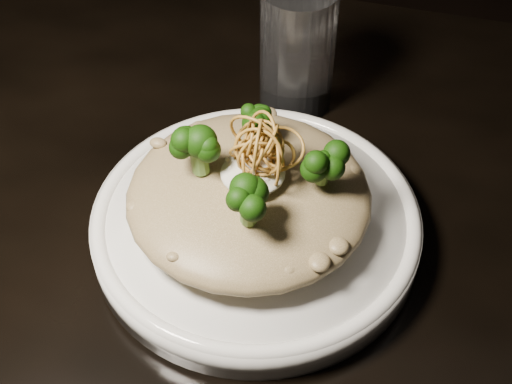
% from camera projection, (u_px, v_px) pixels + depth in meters
% --- Properties ---
extents(table, '(1.10, 0.80, 0.75)m').
position_uv_depth(table, '(329.00, 314.00, 0.65)').
color(table, black).
rests_on(table, ground).
extents(plate, '(0.27, 0.27, 0.03)m').
position_uv_depth(plate, '(256.00, 225.00, 0.60)').
color(plate, white).
rests_on(plate, table).
extents(risotto, '(0.20, 0.20, 0.04)m').
position_uv_depth(risotto, '(249.00, 195.00, 0.58)').
color(risotto, brown).
rests_on(risotto, plate).
extents(broccoli, '(0.14, 0.14, 0.05)m').
position_uv_depth(broccoli, '(260.00, 153.00, 0.54)').
color(broccoli, black).
rests_on(broccoli, risotto).
extents(cheese, '(0.05, 0.05, 0.01)m').
position_uv_depth(cheese, '(253.00, 173.00, 0.55)').
color(cheese, silver).
rests_on(cheese, risotto).
extents(shallots, '(0.06, 0.06, 0.04)m').
position_uv_depth(shallots, '(263.00, 144.00, 0.54)').
color(shallots, brown).
rests_on(shallots, cheese).
extents(drinking_glass, '(0.09, 0.09, 0.13)m').
position_uv_depth(drinking_glass, '(298.00, 49.00, 0.69)').
color(drinking_glass, white).
rests_on(drinking_glass, table).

